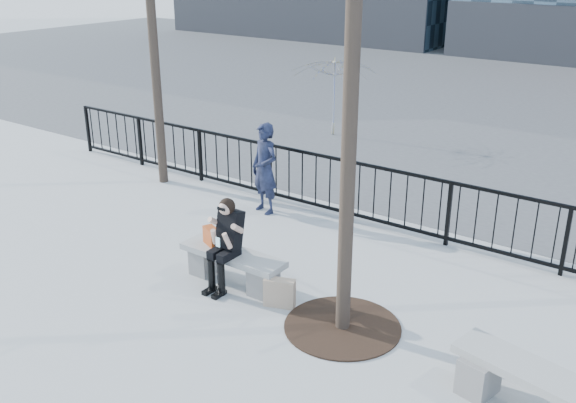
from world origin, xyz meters
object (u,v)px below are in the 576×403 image
Objects in this scene: bench_second at (535,387)px; standing_man at (265,169)px; bench_main at (233,264)px; seated_woman at (225,245)px.

bench_second is 1.06× the size of standing_man.
seated_woman is at bearing -90.00° from bench_main.
bench_main is 1.23× the size of seated_woman.
bench_second reaches higher than bench_main.
seated_woman is (-4.34, 0.19, 0.35)m from bench_second.
standing_man reaches higher than bench_main.
standing_man reaches higher than bench_second.
seated_woman is at bearing -170.82° from bench_second.
standing_man is at bearing 165.37° from bench_second.
standing_man is at bearing 117.75° from bench_main.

